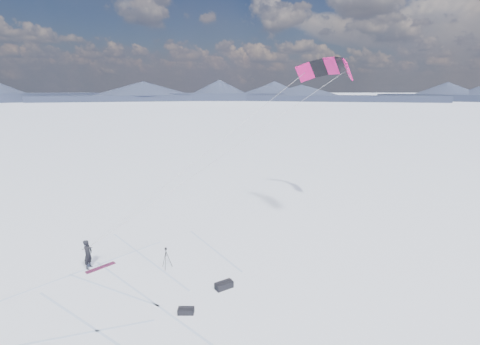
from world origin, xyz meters
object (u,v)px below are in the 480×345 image
object	(u,v)px
snowboard	(101,268)
gear_bag_b	(186,311)
gear_bag_a	(224,285)
tripod	(166,255)
snowkiter	(90,268)

from	to	relation	value
snowboard	gear_bag_b	world-z (taller)	gear_bag_b
gear_bag_a	snowboard	bearing A→B (deg)	131.04
tripod	snowboard	bearing A→B (deg)	154.27
tripod	gear_bag_b	world-z (taller)	tripod
snowboard	gear_bag_b	xyz separation A→B (m)	(4.11, -5.35, 0.12)
tripod	gear_bag_a	world-z (taller)	tripod
snowkiter	tripod	bearing A→B (deg)	-83.58
snowboard	gear_bag_a	world-z (taller)	gear_bag_a
snowkiter	tripod	world-z (taller)	tripod
gear_bag_a	gear_bag_b	world-z (taller)	gear_bag_a
snowboard	snowkiter	bearing A→B (deg)	134.43
snowboard	gear_bag_a	xyz separation A→B (m)	(6.20, -3.84, 0.16)
snowkiter	tripod	size ratio (longest dim) A/B	1.37
snowkiter	gear_bag_a	bearing A→B (deg)	-98.52
snowboard	tripod	bearing A→B (deg)	-46.21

